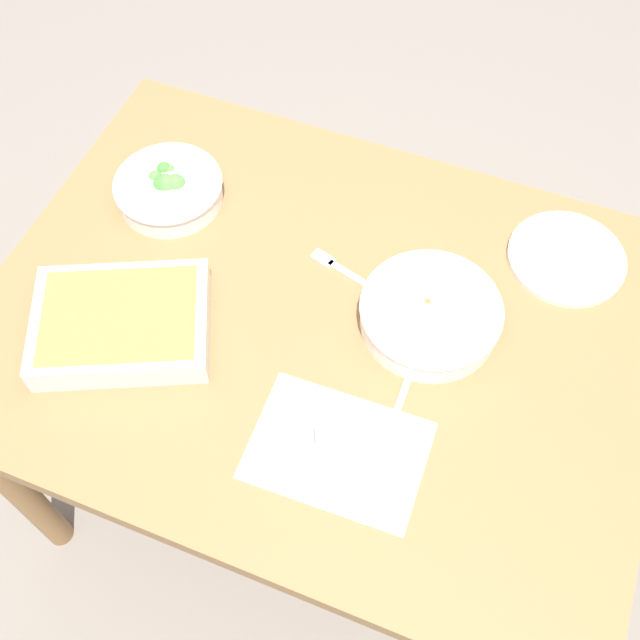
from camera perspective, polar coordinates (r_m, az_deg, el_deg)
name	(u,v)px	position (r m, az deg, el deg)	size (l,w,h in m)	color
ground_plane	(320,471)	(2.03, 0.00, -11.17)	(6.00, 6.00, 0.00)	slate
dining_table	(320,345)	(1.44, 0.00, -1.90)	(1.20, 0.90, 0.74)	olive
placemat	(338,451)	(1.25, 1.32, -9.71)	(0.28, 0.20, 0.00)	silver
stew_bowl	(430,314)	(1.35, 8.22, 0.46)	(0.25, 0.25, 0.06)	white
broccoli_bowl	(169,188)	(1.54, -11.20, 9.61)	(0.21, 0.21, 0.07)	white
baking_dish	(122,323)	(1.37, -14.58, -0.19)	(0.36, 0.33, 0.06)	silver
drink_cup	(338,442)	(1.22, 1.36, -9.05)	(0.07, 0.07, 0.08)	#B2BCC6
side_plate	(566,258)	(1.51, 17.90, 4.42)	(0.22, 0.22, 0.01)	silver
spoon_by_stew	(412,368)	(1.32, 6.89, -3.55)	(0.03, 0.18, 0.01)	silver
fork_on_table	(345,272)	(1.42, 1.91, 3.60)	(0.18, 0.07, 0.01)	silver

